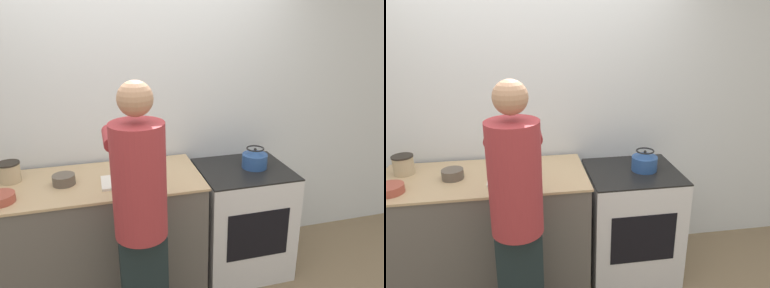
# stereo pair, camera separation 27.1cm
# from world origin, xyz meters

# --- Properties ---
(wall_back) EXTENTS (8.00, 0.05, 2.60)m
(wall_back) POSITION_xyz_m (0.00, 0.75, 1.30)
(wall_back) COLOR silver
(wall_back) RESTS_ON ground_plane
(counter) EXTENTS (1.53, 0.71, 0.94)m
(counter) POSITION_xyz_m (-0.38, 0.34, 0.47)
(counter) COLOR #5B5651
(counter) RESTS_ON ground_plane
(oven) EXTENTS (0.71, 0.64, 0.91)m
(oven) POSITION_xyz_m (0.77, 0.32, 0.46)
(oven) COLOR silver
(oven) RESTS_ON ground_plane
(person) EXTENTS (0.36, 0.59, 1.76)m
(person) POSITION_xyz_m (-0.14, -0.26, 0.96)
(person) COLOR black
(person) RESTS_ON ground_plane
(cutting_board) EXTENTS (0.30, 0.23, 0.02)m
(cutting_board) POSITION_xyz_m (-0.20, 0.26, 0.95)
(cutting_board) COLOR silver
(cutting_board) RESTS_ON counter
(knife) EXTENTS (0.19, 0.11, 0.01)m
(knife) POSITION_xyz_m (-0.17, 0.28, 0.96)
(knife) COLOR silver
(knife) RESTS_ON cutting_board
(kettle) EXTENTS (0.20, 0.20, 0.17)m
(kettle) POSITION_xyz_m (0.86, 0.32, 0.98)
(kettle) COLOR #284C8C
(kettle) RESTS_ON oven
(bowl_prep) EXTENTS (0.19, 0.19, 0.06)m
(bowl_prep) POSITION_xyz_m (-0.98, 0.16, 0.97)
(bowl_prep) COLOR #9E4738
(bowl_prep) RESTS_ON counter
(bowl_mixing) EXTENTS (0.16, 0.16, 0.07)m
(bowl_mixing) POSITION_xyz_m (-0.60, 0.34, 0.97)
(bowl_mixing) COLOR brown
(bowl_mixing) RESTS_ON counter
(canister_jar) EXTENTS (0.16, 0.16, 0.15)m
(canister_jar) POSITION_xyz_m (-0.97, 0.49, 1.01)
(canister_jar) COLOR tan
(canister_jar) RESTS_ON counter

